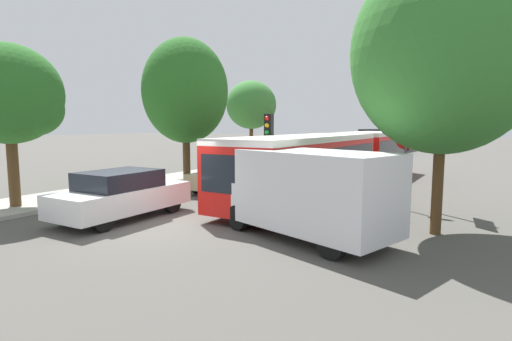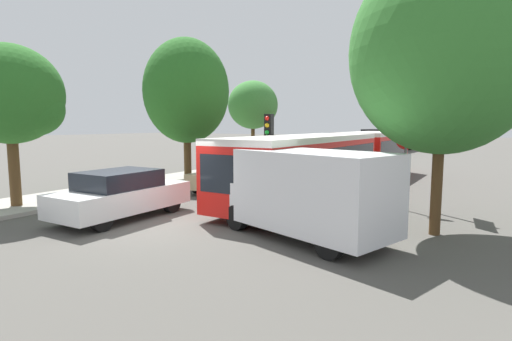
# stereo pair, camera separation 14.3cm
# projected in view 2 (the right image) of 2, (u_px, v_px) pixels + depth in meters

# --- Properties ---
(ground_plane) EXTENTS (200.00, 200.00, 0.00)m
(ground_plane) POSITION_uv_depth(u_px,v_px,m) (162.00, 228.00, 11.57)
(ground_plane) COLOR #4F4C47
(kerb_strip_left) EXTENTS (3.20, 47.52, 0.14)m
(kerb_strip_left) POSITION_uv_depth(u_px,v_px,m) (275.00, 162.00, 30.84)
(kerb_strip_left) COLOR #9E998E
(kerb_strip_left) RESTS_ON ground
(articulated_bus) EXTENTS (2.85, 17.29, 2.56)m
(articulated_bus) POSITION_uv_depth(u_px,v_px,m) (339.00, 157.00, 18.41)
(articulated_bus) COLOR red
(articulated_bus) RESTS_ON ground
(city_bus_rear) EXTENTS (3.51, 11.84, 2.51)m
(city_bus_rear) POSITION_uv_depth(u_px,v_px,m) (391.00, 138.00, 44.29)
(city_bus_rear) COLOR silver
(city_bus_rear) RESTS_ON ground
(queued_car_white) EXTENTS (1.91, 4.44, 1.54)m
(queued_car_white) POSITION_uv_depth(u_px,v_px,m) (121.00, 194.00, 12.69)
(queued_car_white) COLOR white
(queued_car_white) RESTS_ON ground
(queued_car_tan) EXTENTS (1.73, 4.03, 1.40)m
(queued_car_tan) POSITION_uv_depth(u_px,v_px,m) (228.00, 175.00, 18.00)
(queued_car_tan) COLOR tan
(queued_car_tan) RESTS_ON ground
(queued_car_silver) EXTENTS (1.69, 3.93, 1.36)m
(queued_car_silver) POSITION_uv_depth(u_px,v_px,m) (286.00, 165.00, 22.55)
(queued_car_silver) COLOR #B7BABF
(queued_car_silver) RESTS_ON ground
(queued_car_black) EXTENTS (1.79, 4.17, 1.44)m
(queued_car_black) POSITION_uv_depth(u_px,v_px,m) (327.00, 157.00, 27.90)
(queued_car_black) COLOR black
(queued_car_black) RESTS_ON ground
(queued_car_red) EXTENTS (1.71, 3.98, 1.38)m
(queued_car_red) POSITION_uv_depth(u_px,v_px,m) (352.00, 152.00, 32.86)
(queued_car_red) COLOR #B21E19
(queued_car_red) RESTS_ON ground
(white_van) EXTENTS (5.36, 3.40, 2.31)m
(white_van) POSITION_uv_depth(u_px,v_px,m) (307.00, 192.00, 10.35)
(white_van) COLOR silver
(white_van) RESTS_ON ground
(traffic_light) EXTENTS (0.33, 0.36, 3.40)m
(traffic_light) POSITION_uv_depth(u_px,v_px,m) (269.00, 137.00, 15.92)
(traffic_light) COLOR #56595E
(traffic_light) RESTS_ON ground
(no_entry_sign) EXTENTS (0.70, 0.08, 2.82)m
(no_entry_sign) POSITION_uv_depth(u_px,v_px,m) (405.00, 157.00, 13.79)
(no_entry_sign) COLOR #56595E
(no_entry_sign) RESTS_ON ground
(direction_sign_post) EXTENTS (0.19, 1.40, 3.60)m
(direction_sign_post) POSITION_uv_depth(u_px,v_px,m) (437.00, 137.00, 13.28)
(direction_sign_post) COLOR #56595E
(direction_sign_post) RESTS_ON ground
(tree_left_near) EXTENTS (3.54, 3.54, 5.73)m
(tree_left_near) POSITION_uv_depth(u_px,v_px,m) (13.00, 97.00, 13.66)
(tree_left_near) COLOR #51381E
(tree_left_near) RESTS_ON ground
(tree_left_mid) EXTENTS (4.40, 4.40, 7.39)m
(tree_left_mid) POSITION_uv_depth(u_px,v_px,m) (186.00, 91.00, 20.56)
(tree_left_mid) COLOR #51381E
(tree_left_mid) RESTS_ON ground
(tree_left_far) EXTENTS (3.36, 3.36, 5.92)m
(tree_left_far) POSITION_uv_depth(u_px,v_px,m) (253.00, 106.00, 26.93)
(tree_left_far) COLOR #51381E
(tree_left_far) RESTS_ON ground
(tree_right_near) EXTENTS (4.81, 4.81, 7.54)m
(tree_right_near) POSITION_uv_depth(u_px,v_px,m) (441.00, 57.00, 10.35)
(tree_right_near) COLOR #51381E
(tree_right_near) RESTS_ON ground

